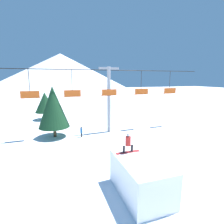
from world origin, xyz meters
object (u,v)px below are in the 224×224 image
snow_ramp (141,177)px  snowboarder (128,143)px  pine_tree_near (53,107)px  distant_skier (81,131)px

snow_ramp → snowboarder: 2.02m
pine_tree_near → distant_skier: bearing=-22.7°
snow_ramp → distant_skier: (-1.56, 10.82, -0.35)m
pine_tree_near → snowboarder: bearing=-69.3°
snowboarder → pine_tree_near: 11.57m
pine_tree_near → distant_skier: 4.07m
snowboarder → distant_skier: (-1.29, 9.64, -1.97)m
snowboarder → pine_tree_near: (-4.08, 10.80, 0.76)m
pine_tree_near → distant_skier: (2.79, -1.16, -2.73)m
pine_tree_near → distant_skier: pine_tree_near is taller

